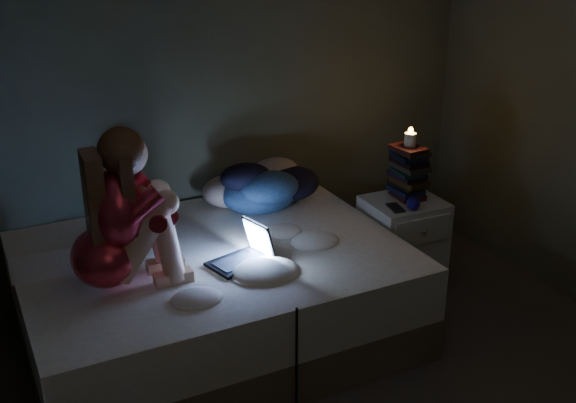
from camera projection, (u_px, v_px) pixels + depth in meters
wall_back at (215, 79)px, 4.26m from camera, size 3.60×0.02×2.60m
bed at (214, 295)px, 3.82m from camera, size 2.01×1.50×0.55m
pillow at (56, 248)px, 3.58m from camera, size 0.49×0.35×0.14m
woman at (100, 213)px, 3.19m from camera, size 0.51×0.34×0.80m
laptop at (239, 245)px, 3.53m from camera, size 0.36×0.29×0.22m
clothes_pile at (259, 184)px, 4.22m from camera, size 0.61×0.54×0.31m
nightstand at (402, 245)px, 4.36m from camera, size 0.47×0.42×0.60m
book_stack at (408, 173)px, 4.23m from camera, size 0.19×0.25×0.33m
candle at (410, 141)px, 4.15m from camera, size 0.07×0.07×0.08m
phone at (396, 208)px, 4.12m from camera, size 0.09×0.15×0.01m
blue_orb at (414, 204)px, 4.10m from camera, size 0.08×0.08×0.08m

